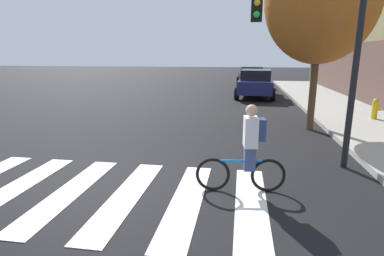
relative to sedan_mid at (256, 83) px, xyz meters
name	(u,v)px	position (x,y,z in m)	size (l,w,h in m)	color
ground_plane	(98,194)	(-3.45, -14.43, -0.86)	(120.00, 120.00, 0.00)	black
crosswalk_stripes	(70,191)	(-4.02, -14.43, -0.85)	(7.41, 3.29, 0.01)	silver
sedan_mid	(256,83)	(0.00, 0.00, 0.00)	(2.50, 4.94, 1.67)	navy
sedan_far	(251,76)	(-0.14, 6.63, -0.04)	(2.36, 4.70, 1.59)	black
cyclist	(248,149)	(-0.67, -13.86, -0.02)	(1.71, 0.38, 1.69)	black
traffic_light_near	(318,41)	(0.76, -12.19, 2.00)	(2.47, 0.28, 4.20)	black
fire_hydrant	(375,109)	(4.25, -6.82, -0.33)	(0.33, 0.22, 0.78)	gold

